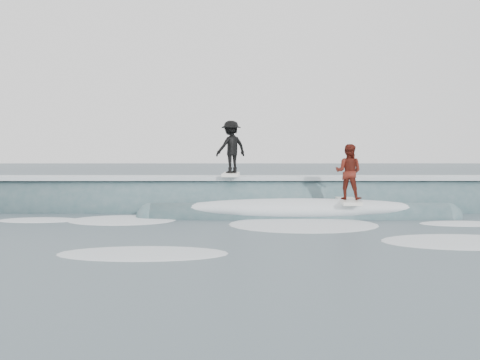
{
  "coord_description": "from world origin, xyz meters",
  "views": [
    {
      "loc": [
        -0.05,
        -15.27,
        2.01
      ],
      "look_at": [
        0.0,
        2.1,
        1.1
      ],
      "focal_mm": 40.0,
      "sensor_mm": 36.0,
      "label": 1
    }
  ],
  "objects": [
    {
      "name": "surfer_red",
      "position": [
        3.29,
        0.9,
        1.31
      ],
      "size": [
        1.0,
        2.03,
        1.78
      ],
      "color": "white",
      "rests_on": "ground"
    },
    {
      "name": "whitewater",
      "position": [
        0.58,
        -1.5,
        0.0
      ],
      "size": [
        14.45,
        7.21,
        0.1
      ],
      "color": "silver",
      "rests_on": "ground"
    },
    {
      "name": "breaking_wave",
      "position": [
        0.23,
        2.81,
        0.05
      ],
      "size": [
        20.57,
        3.9,
        2.24
      ],
      "color": "#395960",
      "rests_on": "ground"
    },
    {
      "name": "far_swells",
      "position": [
        -1.06,
        17.65,
        0.0
      ],
      "size": [
        42.78,
        8.65,
        0.8
      ],
      "color": "#395960",
      "rests_on": "ground"
    },
    {
      "name": "ground",
      "position": [
        0.0,
        0.0,
        0.0
      ],
      "size": [
        160.0,
        160.0,
        0.0
      ],
      "primitive_type": "plane",
      "color": "#3B4B57",
      "rests_on": "ground"
    },
    {
      "name": "surfer_black",
      "position": [
        -0.3,
        3.1,
        2.12
      ],
      "size": [
        1.33,
        2.02,
        1.9
      ],
      "color": "white",
      "rests_on": "ground"
    }
  ]
}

